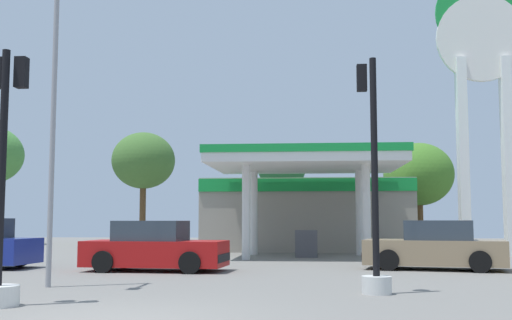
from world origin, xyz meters
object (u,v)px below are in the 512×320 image
Objects in this scene: tree_2 at (282,170)px; traffic_signal_0 at (374,215)px; station_pole_sign at (482,73)px; tree_3 at (419,175)px; car_1 at (435,247)px; tree_1 at (143,161)px; car_2 at (155,248)px; corner_streetlamp at (51,90)px; traffic_signal_1 at (1,221)px.

traffic_signal_0 is at bearing -82.99° from tree_2.
station_pole_sign reaches higher than tree_3.
station_pole_sign is 2.16× the size of tree_2.
tree_1 reaches higher than car_1.
station_pole_sign is 8.78m from tree_3.
station_pole_sign reaches higher than car_2.
car_1 is 12.07m from corner_streetlamp.
tree_1 is 24.13m from corner_streetlamp.
tree_3 is (4.61, 21.68, 2.38)m from traffic_signal_0.
corner_streetlamp is at bearing -134.84° from station_pole_sign.
tree_3 is (16.01, -2.61, -1.12)m from tree_1.
car_1 is at bearing 8.40° from car_2.
tree_2 is (2.98, 18.61, 3.81)m from car_2.
car_1 is 0.60× the size of corner_streetlamp.
station_pole_sign is 1.64× the size of corner_streetlamp.
car_1 reaches higher than car_2.
car_2 is at bearing 83.60° from traffic_signal_1.
traffic_signal_1 is 0.80× the size of tree_3.
car_1 is (-3.58, -7.28, -7.10)m from station_pole_sign.
car_1 is 7.13m from traffic_signal_0.
tree_2 is at bearing 107.39° from car_1.
tree_1 is (-11.39, 24.29, 3.49)m from traffic_signal_0.
tree_1 is 1.20× the size of tree_3.
corner_streetlamp is at bearing -147.92° from car_1.
car_2 is at bearing -99.10° from tree_2.
tree_1 reaches higher than car_2.
corner_streetlamp is (-11.83, -21.15, 0.48)m from tree_3.
tree_3 is (10.54, 16.30, 3.31)m from car_2.
traffic_signal_0 is at bearing 19.48° from traffic_signal_1.
car_2 is 0.57× the size of corner_streetlamp.
corner_streetlamp is (-7.22, 0.53, 2.86)m from traffic_signal_0.
tree_2 is at bearing 97.01° from traffic_signal_0.
traffic_signal_0 is 7.78m from corner_streetlamp.
car_2 is 0.93× the size of traffic_signal_1.
car_2 is 6.28m from corner_streetlamp.
traffic_signal_1 is (-0.87, -7.78, 0.81)m from car_2.
corner_streetlamp reaches higher than car_1.
tree_1 is 1.20× the size of tree_2.
tree_1 is at bearing 177.90° from tree_2.
car_2 is at bearing 137.81° from traffic_signal_0.
car_1 is 15.56m from tree_3.
station_pole_sign is 2.76× the size of car_1.
car_2 is 0.62× the size of tree_1.
traffic_signal_1 is 0.81× the size of tree_2.
tree_2 reaches higher than traffic_signal_1.
car_2 is (-8.42, -1.24, -0.00)m from car_1.
tree_3 is (-1.46, 7.78, -3.80)m from station_pole_sign.
car_1 is at bearing -51.84° from tree_1.
station_pole_sign is 2.51× the size of traffic_signal_0.
corner_streetlamp is (-9.71, -6.09, 3.79)m from car_1.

